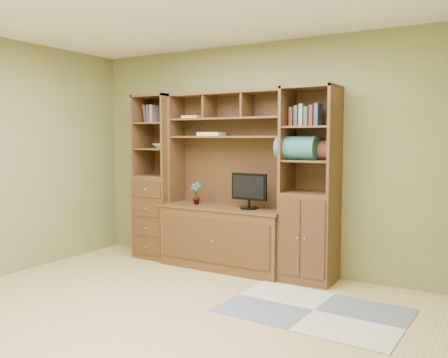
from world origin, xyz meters
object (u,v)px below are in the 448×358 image
Objects in this scene: right_tower at (310,185)px; left_tower at (158,177)px; center_hutch at (224,181)px; monitor at (249,184)px.

left_tower is at bearing 180.00° from right_tower.
center_hutch is 1.03m from right_tower.
monitor is (-0.68, -0.07, -0.02)m from right_tower.
monitor is at bearing -3.20° from left_tower.
center_hutch is 1.00× the size of right_tower.
left_tower reaches higher than monitor.
monitor is at bearing -5.84° from center_hutch.
left_tower is at bearing 177.71° from center_hutch.
right_tower is at bearing 2.23° from center_hutch.
center_hutch and right_tower have the same top height.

